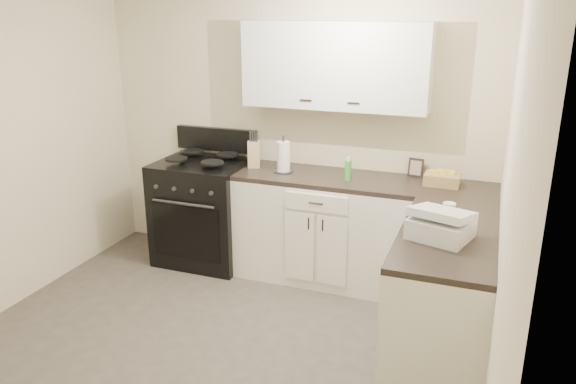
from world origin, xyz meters
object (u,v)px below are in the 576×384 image
(countertop_grill, at_px, (441,228))
(paper_towel, at_px, (284,157))
(wicker_basket, at_px, (442,180))
(stove, at_px, (205,213))
(knife_block, at_px, (254,155))

(countertop_grill, bearing_deg, paper_towel, 161.15)
(countertop_grill, bearing_deg, wicker_basket, 112.22)
(stove, bearing_deg, countertop_grill, -24.68)
(stove, xyz_separation_m, paper_towel, (0.79, 0.01, 0.61))
(knife_block, relative_size, paper_towel, 0.86)
(paper_towel, bearing_deg, knife_block, 170.98)
(paper_towel, distance_m, countertop_grill, 1.76)
(stove, relative_size, knife_block, 4.29)
(countertop_grill, bearing_deg, knife_block, 165.01)
(knife_block, bearing_deg, wicker_basket, -21.49)
(paper_towel, bearing_deg, wicker_basket, 3.43)
(knife_block, relative_size, wicker_basket, 0.84)
(paper_towel, xyz_separation_m, countertop_grill, (1.43, -1.03, -0.07))
(knife_block, height_order, countertop_grill, knife_block)
(stove, relative_size, paper_towel, 3.71)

